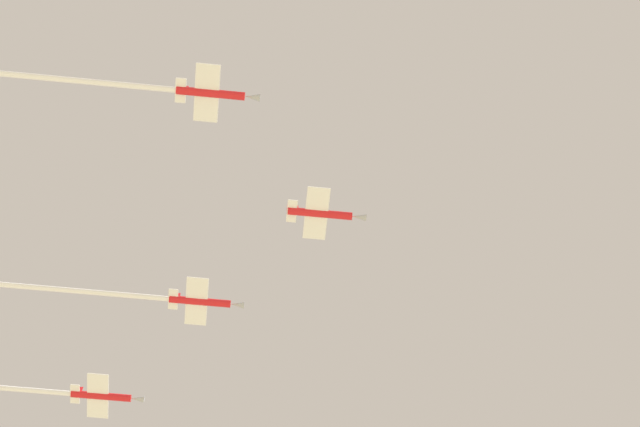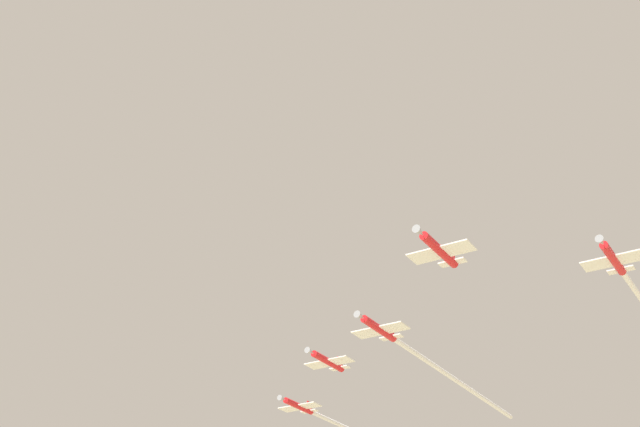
# 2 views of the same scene
# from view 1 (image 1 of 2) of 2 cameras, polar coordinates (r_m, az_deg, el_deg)

# --- Properties ---
(jet_lead) EXTENTS (8.69, 11.58, 2.40)m
(jet_lead) POSITION_cam_1_polar(r_m,az_deg,el_deg) (152.65, 0.09, -0.01)
(jet_lead) COLOR red
(jet_port_inner) EXTENTS (18.00, 63.43, 2.40)m
(jet_port_inner) POSITION_cam_1_polar(r_m,az_deg,el_deg) (164.42, -13.17, -3.99)
(jet_port_inner) COLOR red
(jet_starboard_inner) EXTENTS (17.12, 59.69, 2.40)m
(jet_starboard_inner) POSITION_cam_1_polar(r_m,az_deg,el_deg) (147.23, -12.77, 6.90)
(jet_starboard_inner) COLOR red
(jet_port_outer) EXTENTS (14.32, 47.82, 2.40)m
(jet_port_outer) POSITION_cam_1_polar(r_m,az_deg,el_deg) (173.19, -15.65, -8.99)
(jet_port_outer) COLOR red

